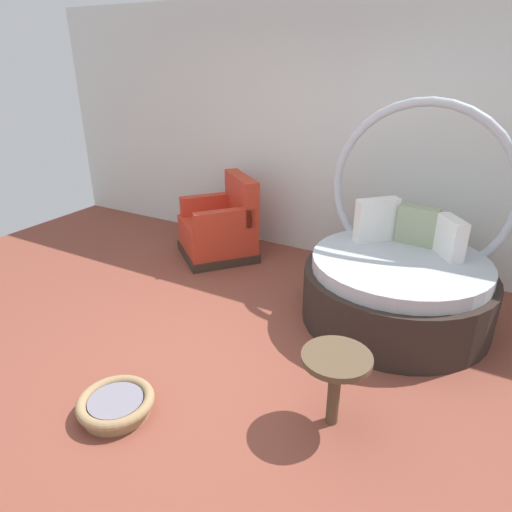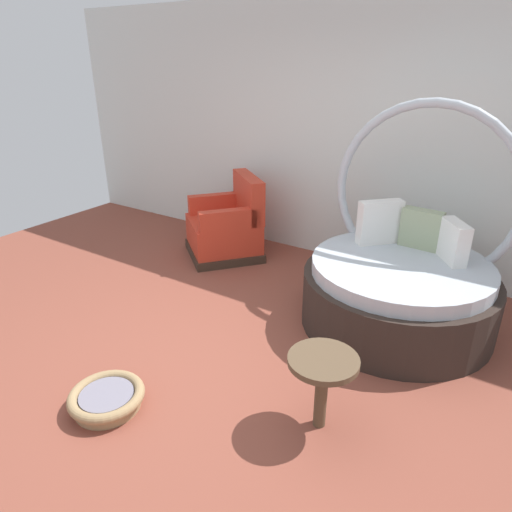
% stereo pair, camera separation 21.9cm
% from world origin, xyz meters
% --- Properties ---
extents(ground_plane, '(8.00, 8.00, 0.02)m').
position_xyz_m(ground_plane, '(0.00, 0.00, -0.01)').
color(ground_plane, brown).
extents(back_wall, '(8.00, 0.12, 2.78)m').
position_xyz_m(back_wall, '(0.00, 2.59, 1.39)').
color(back_wall, silver).
rests_on(back_wall, ground_plane).
extents(round_daybed, '(1.64, 1.64, 1.89)m').
position_xyz_m(round_daybed, '(1.01, 1.50, 0.40)').
color(round_daybed, '#2D231E').
rests_on(round_daybed, ground_plane).
extents(red_armchair, '(1.12, 1.12, 0.94)m').
position_xyz_m(red_armchair, '(-1.14, 1.89, 0.33)').
color(red_armchair, '#38281E').
rests_on(red_armchair, ground_plane).
extents(pet_basket, '(0.51, 0.51, 0.13)m').
position_xyz_m(pet_basket, '(-0.29, -0.66, 0.07)').
color(pet_basket, '#9E7F56').
rests_on(pet_basket, ground_plane).
extents(side_table, '(0.44, 0.44, 0.52)m').
position_xyz_m(side_table, '(0.98, -0.03, 0.43)').
color(side_table, brown).
rests_on(side_table, ground_plane).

